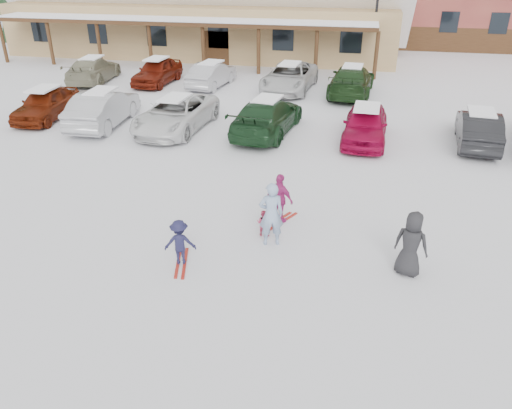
% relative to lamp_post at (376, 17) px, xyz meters
% --- Properties ---
extents(ground, '(160.00, 160.00, 0.00)m').
position_rel_lamp_post_xyz_m(ground, '(-3.40, -23.24, -3.31)').
color(ground, white).
rests_on(ground, ground).
extents(lamp_post, '(0.50, 0.25, 5.82)m').
position_rel_lamp_post_xyz_m(lamp_post, '(0.00, 0.00, 0.00)').
color(lamp_post, black).
rests_on(lamp_post, ground).
extents(adult_skier, '(0.76, 0.62, 1.81)m').
position_rel_lamp_post_xyz_m(adult_skier, '(-2.64, -22.52, -2.41)').
color(adult_skier, '#8CA4C7').
rests_on(adult_skier, ground).
extents(toddler_red, '(0.43, 0.36, 0.77)m').
position_rel_lamp_post_xyz_m(toddler_red, '(-2.92, -22.13, -2.92)').
color(toddler_red, '#CF3B5F').
rests_on(toddler_red, ground).
extents(child_navy, '(0.88, 0.64, 1.23)m').
position_rel_lamp_post_xyz_m(child_navy, '(-4.70, -23.91, -2.70)').
color(child_navy, '#1A1939').
rests_on(child_navy, ground).
extents(skis_child_navy, '(0.54, 1.41, 0.03)m').
position_rel_lamp_post_xyz_m(skis_child_navy, '(-4.70, -23.91, -3.29)').
color(skis_child_navy, maroon).
rests_on(skis_child_navy, ground).
extents(child_magenta, '(0.95, 0.75, 1.51)m').
position_rel_lamp_post_xyz_m(child_magenta, '(-2.60, -21.28, -2.55)').
color(child_magenta, '#AF2672').
rests_on(child_magenta, ground).
extents(skis_child_magenta, '(0.84, 1.33, 0.03)m').
position_rel_lamp_post_xyz_m(skis_child_magenta, '(-2.60, -21.28, -3.29)').
color(skis_child_magenta, maroon).
rests_on(skis_child_magenta, ground).
extents(bystander_dark, '(0.96, 0.79, 1.68)m').
position_rel_lamp_post_xyz_m(bystander_dark, '(0.89, -23.22, -2.47)').
color(bystander_dark, black).
rests_on(bystander_dark, ground).
extents(parked_car_0, '(1.88, 4.27, 1.43)m').
position_rel_lamp_post_xyz_m(parked_car_0, '(-14.84, -13.63, -2.59)').
color(parked_car_0, '#621C09').
rests_on(parked_car_0, ground).
extents(parked_car_1, '(1.89, 4.85, 1.57)m').
position_rel_lamp_post_xyz_m(parked_car_1, '(-11.76, -14.00, -2.52)').
color(parked_car_1, '#A8A9AD').
rests_on(parked_car_1, ground).
extents(parked_car_2, '(2.85, 5.38, 1.44)m').
position_rel_lamp_post_xyz_m(parked_car_2, '(-8.37, -13.94, -2.59)').
color(parked_car_2, white).
rests_on(parked_car_2, ground).
extents(parked_car_3, '(2.75, 5.44, 1.51)m').
position_rel_lamp_post_xyz_m(parked_car_3, '(-4.39, -13.61, -2.55)').
color(parked_car_3, '#18381D').
rests_on(parked_car_3, ground).
extents(parked_car_4, '(1.94, 4.38, 1.46)m').
position_rel_lamp_post_xyz_m(parked_car_4, '(-0.27, -13.83, -2.58)').
color(parked_car_4, '#A00734').
rests_on(parked_car_4, ground).
extents(parked_car_5, '(1.91, 4.40, 1.41)m').
position_rel_lamp_post_xyz_m(parked_car_5, '(4.18, -13.38, -2.61)').
color(parked_car_5, black).
rests_on(parked_car_5, ground).
extents(parked_car_7, '(2.56, 5.12, 1.43)m').
position_rel_lamp_post_xyz_m(parked_car_7, '(-16.21, -6.50, -2.60)').
color(parked_car_7, gray).
rests_on(parked_car_7, ground).
extents(parked_car_8, '(2.00, 4.42, 1.47)m').
position_rel_lamp_post_xyz_m(parked_car_8, '(-12.29, -6.21, -2.57)').
color(parked_car_8, '#66170A').
rests_on(parked_car_8, ground).
extents(parked_car_9, '(2.01, 4.38, 1.39)m').
position_rel_lamp_post_xyz_m(parked_car_9, '(-8.98, -6.25, -2.61)').
color(parked_car_9, '#A8A8AD').
rests_on(parked_car_9, ground).
extents(parked_car_10, '(2.92, 5.55, 1.49)m').
position_rel_lamp_post_xyz_m(parked_car_10, '(-4.49, -6.16, -2.57)').
color(parked_car_10, silver).
rests_on(parked_car_10, ground).
extents(parked_car_11, '(2.56, 5.52, 1.56)m').
position_rel_lamp_post_xyz_m(parked_car_11, '(-1.06, -6.51, -2.53)').
color(parked_car_11, '#1B3717').
rests_on(parked_car_11, ground).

